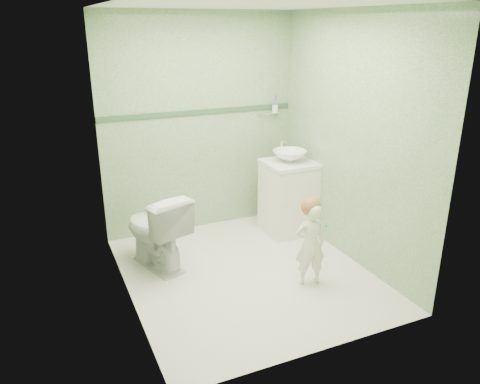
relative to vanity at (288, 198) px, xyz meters
name	(u,v)px	position (x,y,z in m)	size (l,w,h in m)	color
ground	(246,273)	(-0.84, -0.70, -0.40)	(2.50, 2.50, 0.00)	silver
room_shell	(247,152)	(-0.84, -0.70, 0.80)	(2.50, 2.54, 2.40)	#6F9A6D
trim_stripe	(199,112)	(-0.84, 0.54, 0.95)	(2.20, 0.02, 0.05)	#335436
vanity	(288,198)	(0.00, 0.00, 0.00)	(0.52, 0.50, 0.80)	white
counter	(289,163)	(0.00, 0.00, 0.41)	(0.54, 0.52, 0.04)	white
basin	(290,156)	(0.00, 0.00, 0.49)	(0.37, 0.37, 0.13)	white
faucet	(282,145)	(0.00, 0.19, 0.57)	(0.03, 0.13, 0.18)	silver
cup_holder	(274,109)	(0.05, 0.48, 0.93)	(0.26, 0.07, 0.21)	silver
toilet	(155,230)	(-1.58, -0.20, -0.02)	(0.43, 0.75, 0.77)	white
toddler	(310,244)	(-0.39, -1.09, -0.01)	(0.29, 0.19, 0.78)	white
hair_cap	(311,207)	(-0.39, -1.07, 0.35)	(0.17, 0.17, 0.17)	#9F583A
teal_toothbrush	(325,225)	(-0.34, -1.23, 0.23)	(0.11, 0.14, 0.08)	#018A65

